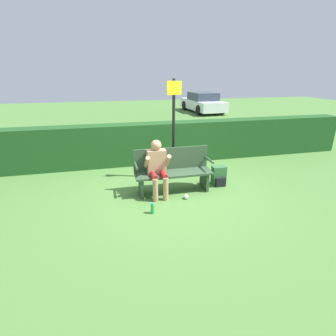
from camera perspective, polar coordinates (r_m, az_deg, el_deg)
The scene contains 9 objects.
ground_plane at distance 5.85m, azimuth 1.20°, elevation -5.11°, with size 40.00×40.00×0.00m, color #4C7A38.
hedge_back at distance 7.61m, azimuth -2.84°, elevation 5.50°, with size 12.00×0.55×1.15m.
park_bench at distance 5.73m, azimuth 1.05°, elevation -0.54°, with size 1.68×0.49×0.95m.
person_seated at distance 5.48m, azimuth -2.35°, elevation 0.59°, with size 0.53×0.57×1.18m.
backpack at distance 6.23m, azimuth 11.02°, elevation -1.75°, with size 0.32×0.26×0.45m.
water_bottle at distance 4.96m, azimuth -3.35°, elevation -8.79°, with size 0.08×0.08×0.21m.
signpost at distance 6.20m, azimuth 1.24°, elevation 9.50°, with size 0.33×0.09×2.37m.
parked_car at distance 17.98m, azimuth 7.55°, elevation 13.93°, with size 1.98×4.12×1.26m.
litter_crumple at distance 5.52m, azimuth 3.96°, elevation -6.24°, with size 0.10×0.10×0.10m.
Camera 1 is at (-1.36, -5.11, 2.50)m, focal length 28.00 mm.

